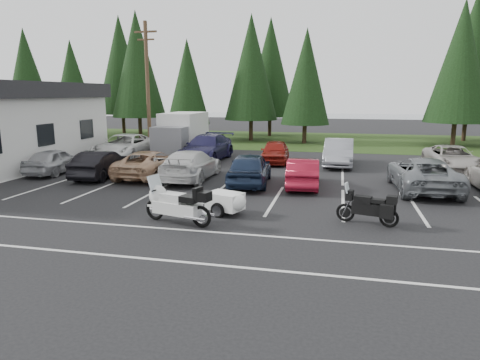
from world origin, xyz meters
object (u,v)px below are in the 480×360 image
at_px(car_far_0, 124,147).
at_px(car_far_3, 339,152).
at_px(cargo_trailer, 225,203).
at_px(car_near_3, 191,165).
at_px(box_truck, 179,134).
at_px(car_far_4, 452,158).
at_px(utility_pole, 148,87).
at_px(car_far_1, 207,148).
at_px(car_near_0, 54,161).
at_px(car_far_2, 275,152).
at_px(car_near_6, 423,174).
at_px(touring_motorcycle, 177,200).
at_px(adventure_motorcycle, 367,204).
at_px(car_near_2, 150,164).
at_px(car_near_4, 250,169).
at_px(car_near_1, 101,164).
at_px(car_near_5, 303,173).

relative_size(car_far_0, car_far_3, 1.23).
bearing_deg(cargo_trailer, car_near_3, 140.41).
bearing_deg(box_truck, car_far_4, -7.77).
relative_size(utility_pole, car_far_1, 1.58).
distance_m(box_truck, cargo_trailer, 15.68).
bearing_deg(car_near_0, car_far_4, -168.11).
height_order(car_far_2, cargo_trailer, car_far_2).
height_order(car_near_3, car_near_6, car_near_6).
bearing_deg(touring_motorcycle, car_far_3, 83.57).
bearing_deg(car_far_1, adventure_motorcycle, -49.59).
distance_m(car_near_2, cargo_trailer, 8.14).
xyz_separation_m(utility_pole, car_near_3, (5.74, -7.69, -3.96)).
xyz_separation_m(car_near_4, car_near_6, (7.74, 0.49, -0.03)).
height_order(car_near_1, car_far_4, car_near_1).
xyz_separation_m(touring_motorcycle, adventure_motorcycle, (6.12, 1.33, -0.11)).
relative_size(box_truck, car_near_3, 1.10).
distance_m(car_near_4, car_near_6, 7.76).
bearing_deg(utility_pole, car_near_0, -104.35).
xyz_separation_m(box_truck, car_near_5, (9.38, -8.68, -0.78)).
bearing_deg(car_far_2, adventure_motorcycle, -72.34).
xyz_separation_m(car_near_0, car_near_2, (5.46, 0.24, 0.00)).
relative_size(car_far_0, car_far_2, 1.43).
bearing_deg(car_near_2, box_truck, -79.29).
distance_m(car_far_0, adventure_motorcycle, 18.58).
distance_m(car_near_0, car_far_4, 21.99).
relative_size(car_far_2, car_far_3, 0.86).
distance_m(car_near_6, touring_motorcycle, 11.32).
xyz_separation_m(car_near_5, cargo_trailer, (-2.32, -5.28, -0.26)).
bearing_deg(car_far_1, car_near_2, -98.87).
height_order(car_near_1, car_near_3, car_near_3).
distance_m(utility_pole, car_far_0, 4.55).
bearing_deg(car_far_2, car_far_4, -6.00).
height_order(car_near_1, car_near_6, car_near_6).
bearing_deg(box_truck, cargo_trailer, -63.15).
xyz_separation_m(car_near_4, car_far_2, (0.21, 6.73, -0.08)).
xyz_separation_m(car_near_2, car_near_5, (7.91, -0.63, -0.02)).
distance_m(car_near_1, car_near_5, 10.30).
relative_size(car_near_4, touring_motorcycle, 1.58).
distance_m(car_near_1, car_near_4, 7.80).
distance_m(car_near_1, car_far_0, 6.32).
bearing_deg(utility_pole, car_far_0, -109.55).
xyz_separation_m(car_near_1, touring_motorcycle, (6.73, -6.61, 0.10)).
bearing_deg(utility_pole, touring_motorcycle, -62.31).
bearing_deg(car_near_4, touring_motorcycle, 75.89).
bearing_deg(adventure_motorcycle, car_near_1, 172.55).
distance_m(car_near_6, car_far_0, 18.28).
distance_m(car_near_2, car_far_0, 6.81).
relative_size(car_near_1, adventure_motorcycle, 1.89).
distance_m(car_near_3, car_far_1, 6.16).
xyz_separation_m(utility_pole, car_near_5, (11.38, -8.18, -4.03)).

